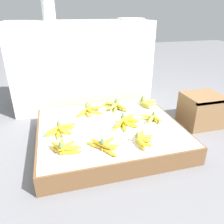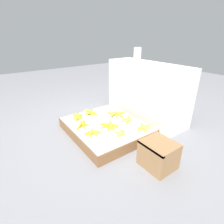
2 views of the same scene
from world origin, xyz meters
The scene contains 15 objects.
ground_plane centered at (0.00, 0.00, 0.00)m, with size 10.00×10.00×0.00m, color slate.
display_platform centered at (0.00, 0.00, 0.07)m, with size 1.05×0.89×0.14m.
back_vendor_table centered at (-0.07, 0.79, 0.42)m, with size 1.34×0.44×0.83m.
wooden_crate centered at (0.84, 0.06, 0.14)m, with size 0.31×0.28×0.27m.
banana_bunch_front_left centered at (-0.35, -0.25, 0.16)m, with size 0.20×0.15×0.10m.
banana_bunch_front_midleft centered at (-0.11, -0.28, 0.16)m, with size 0.20×0.21×0.09m.
banana_bunch_front_midright centered at (0.15, -0.28, 0.16)m, with size 0.14×0.21×0.09m.
banana_bunch_middle_left centered at (-0.36, -0.02, 0.17)m, with size 0.23×0.16×0.10m.
banana_bunch_middle_midright centered at (0.12, -0.03, 0.16)m, with size 0.25×0.21×0.10m.
banana_bunch_middle_right centered at (0.34, -0.01, 0.16)m, with size 0.15×0.16×0.08m.
banana_bunch_back_midleft centered at (-0.11, 0.26, 0.16)m, with size 0.26×0.27×0.09m.
banana_bunch_back_midright centered at (0.12, 0.28, 0.16)m, with size 0.21×0.21×0.10m.
banana_bunch_back_right centered at (0.41, 0.28, 0.17)m, with size 0.16×0.23×0.10m.
glass_jar centered at (-0.34, 0.83, 0.93)m, with size 0.12×0.12×0.20m.
foam_tray_white centered at (0.42, 0.77, 0.84)m, with size 0.22×0.18×0.02m.
Camera 2 is at (1.70, -1.12, 1.22)m, focal length 28.00 mm.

